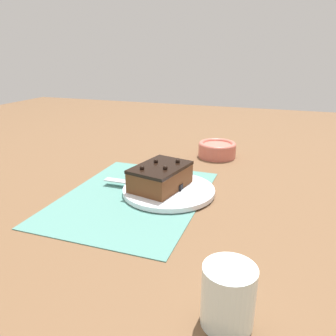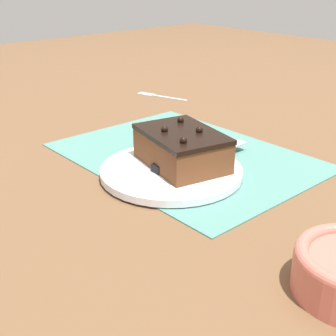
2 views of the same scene
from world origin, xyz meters
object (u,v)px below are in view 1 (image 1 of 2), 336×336
object	(u,v)px
serving_knife	(156,185)
drinking_glass	(228,296)
chocolate_cake	(160,176)
cake_plate	(169,190)
small_bowl	(217,149)

from	to	relation	value
serving_knife	drinking_glass	distance (m)	0.45
chocolate_cake	cake_plate	bearing A→B (deg)	88.87
serving_knife	small_bowl	distance (m)	0.37
chocolate_cake	drinking_glass	size ratio (longest dim) A/B	2.00
serving_knife	cake_plate	bearing A→B (deg)	-89.20
chocolate_cake	serving_knife	size ratio (longest dim) A/B	0.80
small_bowl	serving_knife	bearing A→B (deg)	-14.45
drinking_glass	small_bowl	size ratio (longest dim) A/B	0.68
chocolate_cake	small_bowl	distance (m)	0.36
chocolate_cake	small_bowl	bearing A→B (deg)	167.57
chocolate_cake	serving_knife	bearing A→B (deg)	-85.58
drinking_glass	cake_plate	bearing A→B (deg)	-150.36
serving_knife	chocolate_cake	bearing A→B (deg)	-85.71
chocolate_cake	drinking_glass	bearing A→B (deg)	32.17
chocolate_cake	small_bowl	world-z (taller)	chocolate_cake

